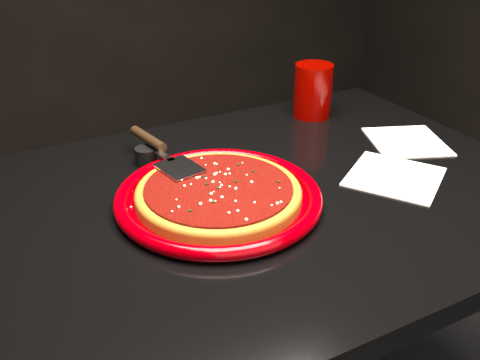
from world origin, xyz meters
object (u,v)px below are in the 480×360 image
pizza_server (163,150)px  cup (313,91)px  table (242,343)px  ramekin (146,156)px  plate (219,197)px

pizza_server → cup: 0.46m
table → pizza_server: pizza_server is taller
cup → ramekin: 0.47m
plate → cup: size_ratio=2.85×
table → pizza_server: size_ratio=4.08×
ramekin → plate: bearing=-74.4°
table → ramekin: 0.46m
pizza_server → cup: bearing=4.4°
ramekin → pizza_server: bearing=-67.0°
table → ramekin: size_ratio=25.95×
table → pizza_server: bearing=118.8°
plate → table: bearing=3.6°
table → cup: cup is taller
cup → plate: bearing=-144.6°
pizza_server → ramekin: 0.06m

